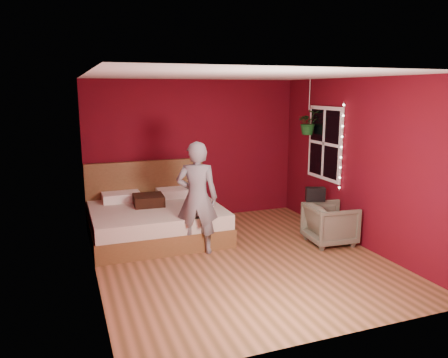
# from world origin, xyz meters

# --- Properties ---
(floor) EXTENTS (4.50, 4.50, 0.00)m
(floor) POSITION_xyz_m (0.00, 0.00, 0.00)
(floor) COLOR #9A5E3D
(floor) RESTS_ON ground
(room_walls) EXTENTS (4.04, 4.54, 2.62)m
(room_walls) POSITION_xyz_m (0.00, 0.00, 1.68)
(room_walls) COLOR #550810
(room_walls) RESTS_ON ground
(window) EXTENTS (0.05, 0.97, 1.27)m
(window) POSITION_xyz_m (1.97, 0.90, 1.50)
(window) COLOR white
(window) RESTS_ON room_walls
(fairy_lights) EXTENTS (0.04, 0.04, 1.45)m
(fairy_lights) POSITION_xyz_m (1.94, 0.37, 1.50)
(fairy_lights) COLOR silver
(fairy_lights) RESTS_ON room_walls
(bed) EXTENTS (2.12, 1.80, 1.16)m
(bed) POSITION_xyz_m (-0.94, 1.40, 0.30)
(bed) COLOR brown
(bed) RESTS_ON ground
(person) EXTENTS (0.72, 0.61, 1.68)m
(person) POSITION_xyz_m (-0.49, 0.46, 0.84)
(person) COLOR slate
(person) RESTS_ON ground
(armchair) EXTENTS (0.76, 0.74, 0.64)m
(armchair) POSITION_xyz_m (1.60, 0.09, 0.32)
(armchair) COLOR #6A6953
(armchair) RESTS_ON ground
(handbag) EXTENTS (0.34, 0.26, 0.22)m
(handbag) POSITION_xyz_m (1.48, 0.36, 0.75)
(handbag) COLOR black
(handbag) RESTS_ON armchair
(throw_pillow) EXTENTS (0.51, 0.51, 0.17)m
(throw_pillow) POSITION_xyz_m (-1.02, 1.47, 0.61)
(throw_pillow) COLOR #321710
(throw_pillow) RESTS_ON bed
(hanging_plant) EXTENTS (0.47, 0.43, 0.98)m
(hanging_plant) POSITION_xyz_m (1.84, 1.25, 1.84)
(hanging_plant) COLOR silver
(hanging_plant) RESTS_ON room_walls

